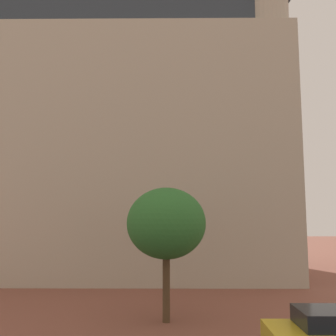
% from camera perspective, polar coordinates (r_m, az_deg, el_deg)
% --- Properties ---
extents(landmark_building, '(23.46, 13.86, 33.74)m').
position_cam_1_polar(landmark_building, '(29.70, -6.63, 4.14)').
color(landmark_building, '#B2A893').
rests_on(landmark_building, ground_plane).
extents(tree_curb_far, '(3.27, 3.27, 5.41)m').
position_cam_1_polar(tree_curb_far, '(15.58, -0.26, -8.50)').
color(tree_curb_far, '#4C3823').
rests_on(tree_curb_far, ground_plane).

